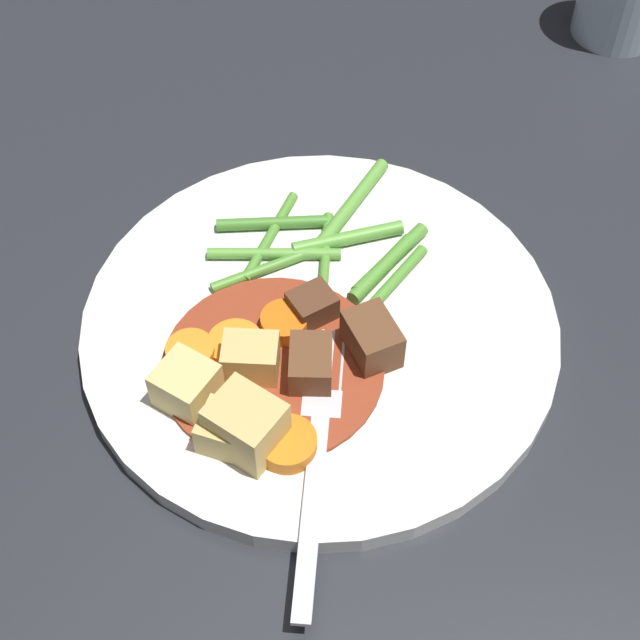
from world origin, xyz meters
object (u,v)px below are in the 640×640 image
at_px(dinner_plate, 320,327).
at_px(fork, 317,453).
at_px(carrot_slice_2, 191,354).
at_px(carrot_slice_0, 284,324).
at_px(potato_chunk_2, 251,359).
at_px(potato_chunk_3, 186,385).
at_px(meat_chunk_2, 315,303).
at_px(carrot_slice_3, 288,444).
at_px(potato_chunk_1, 224,429).
at_px(carrot_slice_1, 235,345).
at_px(meat_chunk_1, 311,365).
at_px(potato_chunk_0, 255,429).
at_px(meat_chunk_0, 372,339).

xyz_separation_m(dinner_plate, fork, (0.08, 0.04, 0.01)).
bearing_deg(carrot_slice_2, carrot_slice_0, 136.86).
relative_size(potato_chunk_2, potato_chunk_3, 1.04).
height_order(potato_chunk_2, meat_chunk_2, potato_chunk_2).
xyz_separation_m(carrot_slice_0, meat_chunk_2, (-0.02, 0.01, 0.00)).
relative_size(carrot_slice_2, meat_chunk_2, 1.11).
height_order(dinner_plate, potato_chunk_3, potato_chunk_3).
relative_size(carrot_slice_3, potato_chunk_1, 1.23).
relative_size(carrot_slice_0, potato_chunk_1, 1.07).
height_order(carrot_slice_0, potato_chunk_1, potato_chunk_1).
distance_m(carrot_slice_1, potato_chunk_1, 0.06).
relative_size(meat_chunk_2, fork, 0.15).
bearing_deg(carrot_slice_3, carrot_slice_2, -110.73).
bearing_deg(meat_chunk_1, carrot_slice_2, -73.74).
height_order(potato_chunk_0, meat_chunk_2, potato_chunk_0).
bearing_deg(meat_chunk_1, carrot_slice_3, 10.76).
bearing_deg(potato_chunk_3, carrot_slice_1, 168.76).
bearing_deg(dinner_plate, meat_chunk_0, 76.41).
xyz_separation_m(potato_chunk_1, meat_chunk_0, (-0.09, 0.05, 0.00)).
height_order(carrot_slice_1, carrot_slice_3, carrot_slice_3).
xyz_separation_m(carrot_slice_0, potato_chunk_0, (0.08, 0.02, 0.01)).
xyz_separation_m(carrot_slice_2, carrot_slice_3, (0.03, 0.08, -0.00)).
bearing_deg(meat_chunk_0, meat_chunk_2, -106.16).
xyz_separation_m(carrot_slice_0, potato_chunk_2, (0.03, -0.00, 0.01)).
bearing_deg(meat_chunk_1, dinner_plate, -162.34).
bearing_deg(meat_chunk_1, fork, 29.29).
height_order(carrot_slice_2, meat_chunk_2, meat_chunk_2).
xyz_separation_m(dinner_plate, carrot_slice_1, (0.04, -0.04, 0.01)).
distance_m(carrot_slice_2, meat_chunk_1, 0.07).
relative_size(carrot_slice_2, potato_chunk_0, 0.76).
distance_m(carrot_slice_3, potato_chunk_2, 0.05).
distance_m(carrot_slice_2, meat_chunk_2, 0.08).
bearing_deg(fork, potato_chunk_2, -119.81).
relative_size(potato_chunk_2, meat_chunk_0, 0.91).
distance_m(dinner_plate, carrot_slice_0, 0.03).
relative_size(carrot_slice_1, fork, 0.19).
bearing_deg(potato_chunk_2, dinner_plate, 159.37).
height_order(meat_chunk_1, fork, meat_chunk_1).
distance_m(potato_chunk_1, potato_chunk_3, 0.03).
distance_m(meat_chunk_1, fork, 0.05).
bearing_deg(potato_chunk_0, dinner_plate, -176.96).
bearing_deg(carrot_slice_1, fork, 59.42).
xyz_separation_m(carrot_slice_3, potato_chunk_0, (0.01, -0.02, 0.01)).
xyz_separation_m(dinner_plate, carrot_slice_0, (0.02, -0.02, 0.01)).
xyz_separation_m(potato_chunk_0, meat_chunk_1, (-0.05, 0.01, -0.01)).
height_order(meat_chunk_0, meat_chunk_2, meat_chunk_0).
bearing_deg(potato_chunk_3, carrot_slice_3, 84.91).
height_order(carrot_slice_1, fork, carrot_slice_1).
relative_size(meat_chunk_0, fork, 0.20).
bearing_deg(meat_chunk_2, potato_chunk_2, -14.54).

